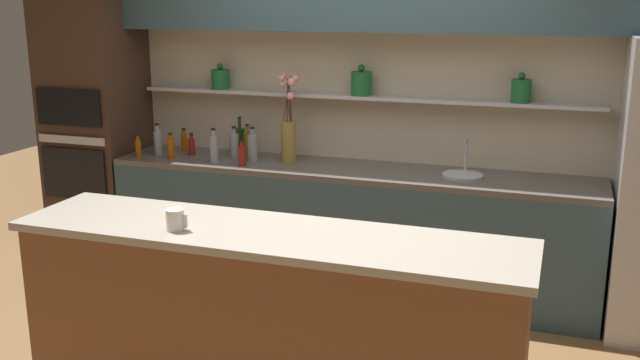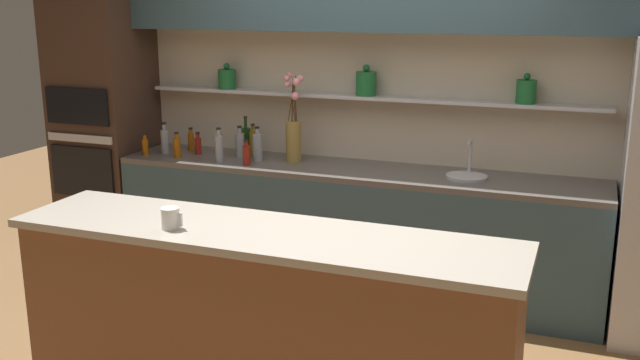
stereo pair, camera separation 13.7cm
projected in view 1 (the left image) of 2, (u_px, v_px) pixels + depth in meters
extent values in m
cube|color=beige|center=(379.00, 109.00, 5.33)|extent=(5.20, 0.10, 2.60)
cube|color=#B7B7BC|center=(357.00, 97.00, 5.21)|extent=(3.44, 0.18, 0.02)
cylinder|color=#19602D|center=(220.00, 79.00, 5.53)|extent=(0.14, 0.14, 0.15)
sphere|color=#19602D|center=(220.00, 66.00, 5.51)|extent=(0.05, 0.05, 0.05)
cylinder|color=#19602D|center=(361.00, 83.00, 5.17)|extent=(0.15, 0.15, 0.17)
sphere|color=#19602D|center=(361.00, 68.00, 5.14)|extent=(0.05, 0.05, 0.05)
cylinder|color=#19602D|center=(521.00, 91.00, 4.82)|extent=(0.13, 0.13, 0.16)
sphere|color=#19602D|center=(522.00, 76.00, 4.79)|extent=(0.05, 0.05, 0.05)
cube|color=#334C56|center=(374.00, 1.00, 4.93)|extent=(4.42, 0.34, 0.42)
cube|color=#334C56|center=(347.00, 231.00, 5.25)|extent=(3.54, 0.62, 0.88)
cube|color=#56514C|center=(348.00, 171.00, 5.14)|extent=(3.54, 0.62, 0.04)
cube|color=brown|center=(268.00, 331.00, 3.56)|extent=(2.48, 0.55, 0.98)
cube|color=#ADA393|center=(266.00, 235.00, 3.43)|extent=(2.54, 0.61, 0.04)
cube|color=#3D281E|center=(97.00, 130.00, 5.77)|extent=(0.68, 0.62, 2.14)
cube|color=black|center=(74.00, 174.00, 5.55)|extent=(0.57, 0.02, 0.40)
cube|color=black|center=(69.00, 108.00, 5.42)|extent=(0.57, 0.02, 0.28)
cube|color=#B7B7BC|center=(71.00, 140.00, 5.48)|extent=(0.60, 0.02, 0.06)
cylinder|color=olive|center=(289.00, 142.00, 5.30)|extent=(0.12, 0.12, 0.30)
cylinder|color=#4C3319|center=(287.00, 99.00, 5.24)|extent=(0.05, 0.06, 0.33)
sphere|color=pink|center=(284.00, 75.00, 5.23)|extent=(0.04, 0.04, 0.04)
cylinder|color=#4C3319|center=(290.00, 100.00, 5.22)|extent=(0.01, 0.07, 0.31)
sphere|color=pink|center=(296.00, 79.00, 5.17)|extent=(0.05, 0.05, 0.05)
cylinder|color=#4C3319|center=(288.00, 109.00, 5.24)|extent=(0.03, 0.03, 0.19)
sphere|color=pink|center=(290.00, 96.00, 5.18)|extent=(0.06, 0.06, 0.06)
cylinder|color=#4C3319|center=(289.00, 102.00, 5.21)|extent=(0.02, 0.02, 0.30)
sphere|color=pink|center=(291.00, 82.00, 5.14)|extent=(0.06, 0.06, 0.06)
cylinder|color=#4C3319|center=(287.00, 100.00, 5.23)|extent=(0.01, 0.04, 0.32)
sphere|color=pink|center=(282.00, 78.00, 5.19)|extent=(0.04, 0.04, 0.04)
cylinder|color=#4C3319|center=(288.00, 103.00, 5.23)|extent=(0.01, 0.04, 0.27)
sphere|color=pink|center=(283.00, 84.00, 5.21)|extent=(0.04, 0.04, 0.04)
cylinder|color=#B7B7BC|center=(463.00, 176.00, 4.87)|extent=(0.28, 0.28, 0.02)
cylinder|color=#B7B7BC|center=(466.00, 155.00, 4.94)|extent=(0.02, 0.02, 0.22)
cylinder|color=#B7B7BC|center=(465.00, 141.00, 4.85)|extent=(0.02, 0.12, 0.02)
cylinder|color=gray|center=(252.00, 148.00, 5.32)|extent=(0.08, 0.08, 0.20)
cylinder|color=gray|center=(252.00, 132.00, 5.29)|extent=(0.03, 0.03, 0.04)
cylinder|color=black|center=(252.00, 128.00, 5.28)|extent=(0.03, 0.03, 0.01)
cylinder|color=#193814|center=(240.00, 141.00, 5.56)|extent=(0.08, 0.08, 0.20)
cylinder|color=#193814|center=(239.00, 124.00, 5.52)|extent=(0.02, 0.02, 0.08)
cylinder|color=black|center=(239.00, 118.00, 5.51)|extent=(0.03, 0.03, 0.01)
cylinder|color=brown|center=(248.00, 145.00, 5.47)|extent=(0.06, 0.06, 0.19)
cylinder|color=brown|center=(247.00, 129.00, 5.44)|extent=(0.03, 0.03, 0.05)
cylinder|color=black|center=(247.00, 125.00, 5.43)|extent=(0.03, 0.03, 0.01)
cylinder|color=maroon|center=(192.00, 147.00, 5.55)|extent=(0.05, 0.05, 0.13)
cylinder|color=maroon|center=(191.00, 137.00, 5.53)|extent=(0.03, 0.03, 0.04)
cylinder|color=black|center=(191.00, 134.00, 5.52)|extent=(0.03, 0.03, 0.01)
cylinder|color=maroon|center=(242.00, 156.00, 5.19)|extent=(0.06, 0.06, 0.14)
cylinder|color=maroon|center=(242.00, 144.00, 5.17)|extent=(0.03, 0.03, 0.04)
cylinder|color=black|center=(241.00, 141.00, 5.16)|extent=(0.03, 0.03, 0.01)
cylinder|color=#9E4C0A|center=(138.00, 149.00, 5.49)|extent=(0.05, 0.05, 0.12)
cylinder|color=#9E4C0A|center=(138.00, 138.00, 5.47)|extent=(0.03, 0.03, 0.04)
cylinder|color=black|center=(137.00, 135.00, 5.47)|extent=(0.03, 0.03, 0.01)
cylinder|color=#9E4C0A|center=(171.00, 149.00, 5.42)|extent=(0.05, 0.05, 0.15)
cylinder|color=#9E4C0A|center=(170.00, 137.00, 5.39)|extent=(0.03, 0.03, 0.04)
cylinder|color=black|center=(170.00, 134.00, 5.39)|extent=(0.03, 0.03, 0.01)
cylinder|color=gray|center=(234.00, 146.00, 5.43)|extent=(0.07, 0.07, 0.19)
cylinder|color=gray|center=(234.00, 131.00, 5.40)|extent=(0.03, 0.03, 0.04)
cylinder|color=black|center=(234.00, 127.00, 5.40)|extent=(0.03, 0.03, 0.01)
cylinder|color=#9E4C0A|center=(184.00, 143.00, 5.68)|extent=(0.05, 0.05, 0.14)
cylinder|color=#9E4C0A|center=(184.00, 132.00, 5.66)|extent=(0.03, 0.03, 0.04)
cylinder|color=black|center=(184.00, 129.00, 5.65)|extent=(0.03, 0.03, 0.01)
cylinder|color=gray|center=(214.00, 149.00, 5.28)|extent=(0.06, 0.06, 0.20)
cylinder|color=gray|center=(213.00, 133.00, 5.25)|extent=(0.03, 0.03, 0.04)
cylinder|color=black|center=(213.00, 129.00, 5.25)|extent=(0.03, 0.03, 0.01)
cylinder|color=gray|center=(158.00, 143.00, 5.56)|extent=(0.06, 0.06, 0.19)
cylinder|color=gray|center=(157.00, 128.00, 5.53)|extent=(0.03, 0.03, 0.04)
cylinder|color=black|center=(157.00, 124.00, 5.52)|extent=(0.03, 0.03, 0.01)
cylinder|color=silver|center=(175.00, 220.00, 3.43)|extent=(0.09, 0.09, 0.10)
cube|color=silver|center=(185.00, 221.00, 3.41)|extent=(0.02, 0.01, 0.07)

